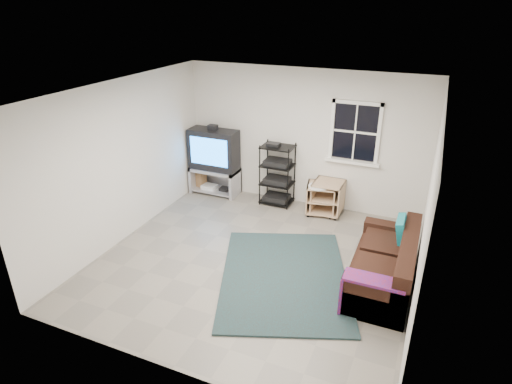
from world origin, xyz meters
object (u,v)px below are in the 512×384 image
at_px(av_rack, 277,178).
at_px(side_table_left, 328,196).
at_px(side_table_right, 321,196).
at_px(sofa, 385,267).
at_px(tv_unit, 214,156).

bearing_deg(av_rack, side_table_left, -0.19).
relative_size(side_table_left, side_table_right, 1.03).
distance_m(av_rack, side_table_right, 0.91).
relative_size(side_table_right, sofa, 0.33).
relative_size(tv_unit, av_rack, 1.19).
xyz_separation_m(tv_unit, side_table_left, (2.37, 0.02, -0.46)).
relative_size(av_rack, sofa, 0.67).
distance_m(tv_unit, sofa, 4.14).
height_order(av_rack, side_table_left, av_rack).
bearing_deg(side_table_left, side_table_right, -158.96).
bearing_deg(tv_unit, av_rack, 1.14).
height_order(side_table_left, sofa, sofa).
distance_m(av_rack, side_table_left, 1.04).
distance_m(side_table_right, sofa, 2.32).
xyz_separation_m(av_rack, side_table_right, (0.89, -0.06, -0.20)).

